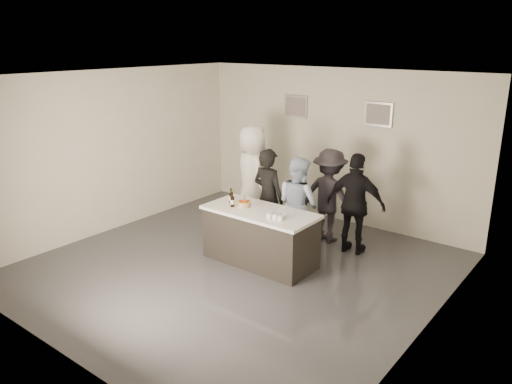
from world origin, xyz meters
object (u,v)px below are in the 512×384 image
(person_main_black, at_px, (268,197))
(person_guest_left, at_px, (252,176))
(bar_counter, at_px, (260,237))
(beer_bottle_a, at_px, (231,196))
(cake, at_px, (244,204))
(person_main_blue, at_px, (298,204))
(person_guest_back, at_px, (329,196))
(beer_bottle_b, at_px, (232,199))
(person_guest_right, at_px, (356,204))

(person_main_black, xyz_separation_m, person_guest_left, (-0.84, 0.62, 0.12))
(bar_counter, xyz_separation_m, beer_bottle_a, (-0.61, -0.00, 0.58))
(cake, bearing_deg, person_main_blue, 60.95)
(person_guest_left, height_order, person_guest_back, person_guest_left)
(beer_bottle_b, distance_m, person_main_blue, 1.19)
(bar_counter, height_order, person_main_black, person_main_black)
(person_guest_left, relative_size, person_guest_back, 1.16)
(cake, distance_m, beer_bottle_a, 0.30)
(person_main_blue, height_order, person_guest_right, person_guest_right)
(beer_bottle_a, bearing_deg, person_main_black, 71.76)
(cake, height_order, person_main_black, person_main_black)
(bar_counter, distance_m, person_guest_back, 1.61)
(bar_counter, xyz_separation_m, cake, (-0.32, -0.01, 0.49))
(cake, relative_size, person_main_black, 0.13)
(bar_counter, xyz_separation_m, beer_bottle_b, (-0.46, -0.14, 0.58))
(beer_bottle_b, bearing_deg, person_guest_right, 44.47)
(bar_counter, relative_size, person_main_black, 1.07)
(cake, bearing_deg, beer_bottle_b, -140.15)
(person_main_blue, relative_size, person_guest_back, 0.97)
(beer_bottle_a, xyz_separation_m, person_guest_back, (1.00, 1.51, -0.19))
(beer_bottle_b, distance_m, person_guest_right, 2.07)
(cake, distance_m, person_guest_left, 1.62)
(person_main_black, xyz_separation_m, person_guest_back, (0.76, 0.80, -0.02))
(person_guest_right, bearing_deg, person_main_blue, 22.42)
(beer_bottle_a, height_order, person_main_blue, person_main_blue)
(bar_counter, distance_m, cake, 0.58)
(cake, relative_size, beer_bottle_a, 0.85)
(person_main_blue, xyz_separation_m, person_guest_right, (0.85, 0.46, 0.05))
(bar_counter, bearing_deg, person_main_black, 117.30)
(person_guest_right, bearing_deg, person_guest_left, -6.57)
(person_main_black, height_order, person_main_blue, person_main_black)
(cake, xyz_separation_m, beer_bottle_b, (-0.15, -0.12, 0.09))
(cake, bearing_deg, bar_counter, 2.35)
(person_guest_left, bearing_deg, person_guest_right, -146.81)
(beer_bottle_a, relative_size, person_guest_right, 0.15)
(bar_counter, bearing_deg, person_guest_back, 75.45)
(beer_bottle_a, height_order, person_guest_left, person_guest_left)
(bar_counter, relative_size, person_guest_back, 1.10)
(bar_counter, height_order, beer_bottle_a, beer_bottle_a)
(bar_counter, distance_m, person_main_black, 0.91)
(beer_bottle_a, height_order, person_main_black, person_main_black)
(bar_counter, bearing_deg, beer_bottle_b, -163.61)
(cake, relative_size, person_guest_right, 0.13)
(cake, xyz_separation_m, person_guest_right, (1.33, 1.32, -0.07))
(bar_counter, height_order, person_guest_back, person_guest_back)
(cake, distance_m, person_main_black, 0.73)
(cake, height_order, person_guest_back, person_guest_back)
(bar_counter, height_order, cake, cake)
(cake, height_order, person_guest_right, person_guest_right)
(bar_counter, relative_size, person_main_blue, 1.13)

